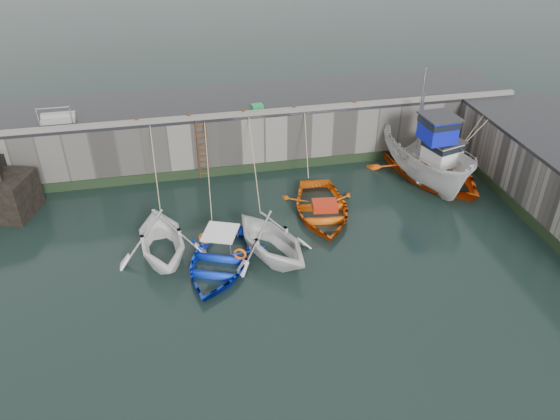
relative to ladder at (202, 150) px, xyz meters
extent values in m
plane|color=black|center=(2.00, -9.91, -1.59)|extent=(120.00, 120.00, 0.00)
cube|color=slate|center=(2.00, 2.59, -0.09)|extent=(30.00, 5.00, 3.00)
cube|color=black|center=(2.00, 2.59, 1.49)|extent=(30.00, 5.00, 0.16)
cube|color=slate|center=(2.00, 0.24, 1.67)|extent=(30.00, 0.30, 0.20)
cube|color=black|center=(2.00, 0.05, -1.34)|extent=(30.00, 0.08, 0.50)
cube|color=black|center=(13.96, -7.41, -1.34)|extent=(0.08, 15.00, 0.50)
cube|color=black|center=(-9.20, -1.51, -0.64)|extent=(2.96, 2.83, 1.90)
cylinder|color=#3F1E0F|center=(-0.22, 0.01, 0.01)|extent=(0.07, 0.07, 3.20)
cylinder|color=#3F1E0F|center=(0.22, 0.01, 0.01)|extent=(0.07, 0.07, 3.20)
cube|color=#3F1E0F|center=(0.00, -0.01, -1.34)|extent=(0.44, 0.06, 0.05)
cube|color=#3F1E0F|center=(0.00, -0.01, -1.01)|extent=(0.44, 0.06, 0.05)
cube|color=#3F1E0F|center=(0.00, -0.01, -0.68)|extent=(0.44, 0.06, 0.05)
cube|color=#3F1E0F|center=(0.00, -0.01, -0.35)|extent=(0.44, 0.06, 0.05)
cube|color=#3F1E0F|center=(0.00, -0.01, -0.02)|extent=(0.44, 0.06, 0.05)
cube|color=#3F1E0F|center=(0.00, -0.01, 0.31)|extent=(0.44, 0.06, 0.05)
cube|color=#3F1E0F|center=(0.00, -0.01, 0.64)|extent=(0.44, 0.06, 0.05)
cube|color=#3F1E0F|center=(0.00, -0.01, 0.97)|extent=(0.44, 0.06, 0.05)
cube|color=#3F1E0F|center=(0.00, -0.01, 1.30)|extent=(0.44, 0.06, 0.05)
imported|color=white|center=(-2.28, -6.32, -1.59)|extent=(4.40, 4.96, 2.40)
imported|color=#0D31CC|center=(-0.08, -7.46, -1.59)|extent=(5.08, 5.87, 1.02)
imported|color=silver|center=(2.12, -7.23, -1.59)|extent=(5.33, 5.63, 2.34)
imported|color=#E5590C|center=(5.03, -4.55, -1.59)|extent=(4.26, 5.52, 1.06)
imported|color=silver|center=(11.06, -2.41, -0.54)|extent=(3.38, 7.47, 2.80)
cube|color=#0D17C5|center=(11.12, -3.00, 1.46)|extent=(1.53, 1.62, 1.20)
cube|color=black|center=(11.12, -3.00, 1.81)|extent=(1.60, 1.69, 0.28)
cube|color=#262628|center=(11.12, -3.00, 2.10)|extent=(1.75, 1.84, 0.08)
cylinder|color=#A5A8AD|center=(10.95, -1.21, 2.36)|extent=(0.08, 0.08, 3.00)
imported|color=#FF520D|center=(11.50, -2.18, -1.24)|extent=(6.61, 7.92, 1.41)
cube|color=white|center=(11.67, -2.76, 0.07)|extent=(1.77, 1.84, 1.20)
cube|color=black|center=(11.67, -2.76, 0.42)|extent=(1.84, 1.91, 0.28)
cube|color=#262628|center=(11.67, -2.76, 0.71)|extent=(2.02, 2.08, 0.08)
cylinder|color=#A5A8AD|center=(11.16, -1.03, 0.97)|extent=(0.08, 0.08, 3.00)
cube|color=#18883F|center=(2.99, 0.79, 1.72)|extent=(0.62, 0.49, 0.31)
cylinder|color=#A5A8AD|center=(-7.50, 0.69, 2.07)|extent=(0.05, 0.05, 1.00)
cylinder|color=#A5A8AD|center=(-6.00, 0.69, 2.07)|extent=(0.05, 0.05, 1.00)
cylinder|color=#A5A8AD|center=(-6.75, 0.69, 2.53)|extent=(1.50, 0.05, 0.05)
cube|color=gray|center=(-6.75, 1.19, 1.66)|extent=(1.60, 0.35, 0.18)
cube|color=gray|center=(-6.75, 1.54, 1.84)|extent=(1.60, 0.35, 0.18)
cylinder|color=#3F1E0F|center=(-3.00, 0.34, 1.71)|extent=(0.18, 0.18, 0.28)
cylinder|color=#3F1E0F|center=(-0.50, 0.34, 1.71)|extent=(0.18, 0.18, 0.28)
cylinder|color=#3F1E0F|center=(2.20, 0.34, 1.71)|extent=(0.18, 0.18, 0.28)
cylinder|color=#3F1E0F|center=(4.80, 0.34, 1.71)|extent=(0.18, 0.18, 0.28)
cylinder|color=#3F1E0F|center=(8.00, 0.34, 1.71)|extent=(0.18, 0.18, 0.28)
camera|label=1|loc=(-1.20, -25.04, 12.30)|focal=35.00mm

